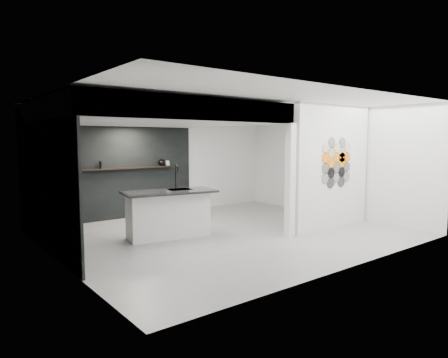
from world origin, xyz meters
TOP-DOWN VIEW (x-y plane):
  - floor at (0.00, 0.00)m, footprint 7.00×6.00m
  - partition_panel at (2.23, -1.00)m, footprint 2.45×0.15m
  - bay_clad_back at (-1.30, 2.97)m, footprint 4.40×0.04m
  - bay_clad_left at (-3.47, 1.00)m, footprint 0.04×4.00m
  - bulkhead at (-1.30, 1.00)m, footprint 4.40×4.00m
  - corner_column at (0.82, -1.00)m, footprint 0.16×0.16m
  - fascia_beam at (-1.30, -0.92)m, footprint 4.40×0.16m
  - wall_basin at (-3.24, 0.80)m, footprint 0.40×0.60m
  - display_shelf at (-1.20, 2.87)m, footprint 3.00×0.15m
  - kitchen_island at (-1.21, 0.48)m, footprint 1.98×1.15m
  - stockpot at (-2.55, 2.87)m, footprint 0.27×0.27m
  - kettle at (-0.02, 2.87)m, footprint 0.24×0.24m
  - glass_bowl at (0.15, 2.87)m, footprint 0.17×0.17m
  - glass_vase at (0.15, 2.87)m, footprint 0.12×0.12m
  - bottle_dark at (-1.71, 2.87)m, footprint 0.08×0.08m
  - utensil_cup at (-2.21, 2.87)m, footprint 0.10×0.10m
  - hex_tile_cluster at (2.26, -1.09)m, footprint 1.04×0.02m

SIDE VIEW (x-z plane):
  - floor at x=0.00m, z-range -0.01..0.00m
  - kitchen_island at x=-1.21m, z-range -0.24..1.25m
  - wall_basin at x=-3.24m, z-range 0.79..0.91m
  - bay_clad_back at x=-1.30m, z-range 0.00..2.35m
  - bay_clad_left at x=-3.47m, z-range 0.00..2.35m
  - corner_column at x=0.82m, z-range 0.00..2.35m
  - display_shelf at x=-1.20m, z-range 1.28..1.32m
  - glass_bowl at x=0.15m, z-range 1.32..1.42m
  - utensil_cup at x=-2.21m, z-range 1.32..1.43m
  - glass_vase at x=0.15m, z-range 1.32..1.45m
  - partition_panel at x=2.23m, z-range 0.00..2.80m
  - stockpot at x=-2.55m, z-range 1.32..1.49m
  - kettle at x=-0.02m, z-range 1.32..1.49m
  - bottle_dark at x=-1.71m, z-range 1.32..1.49m
  - hex_tile_cluster at x=2.26m, z-range 0.92..2.09m
  - bulkhead at x=-1.30m, z-range 2.35..2.75m
  - fascia_beam at x=-1.30m, z-range 2.35..2.75m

